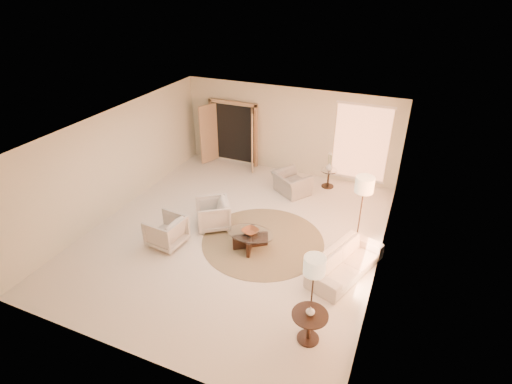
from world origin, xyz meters
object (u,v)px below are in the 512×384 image
at_px(coffee_table, 250,238).
at_px(floor_lamp_far, 314,269).
at_px(armchair_left, 213,213).
at_px(floor_lamp_near, 364,188).
at_px(armchair_right, 166,230).
at_px(sofa, 346,262).
at_px(side_table, 328,177).
at_px(bowl, 250,231).
at_px(end_vase, 310,311).
at_px(accent_chair, 292,180).
at_px(end_table, 309,322).
at_px(side_vase, 329,167).

bearing_deg(coffee_table, floor_lamp_far, -41.66).
height_order(armchair_left, floor_lamp_far, floor_lamp_far).
distance_m(armchair_left, coffee_table, 1.34).
height_order(armchair_left, floor_lamp_near, floor_lamp_near).
bearing_deg(armchair_right, sofa, 104.03).
distance_m(side_table, floor_lamp_near, 3.12).
bearing_deg(bowl, armchair_right, -161.04).
xyz_separation_m(armchair_right, end_vase, (4.00, -1.45, 0.29)).
relative_size(accent_chair, end_table, 1.53).
height_order(armchair_right, end_vase, armchair_right).
relative_size(accent_chair, floor_lamp_far, 0.62).
bearing_deg(end_vase, floor_lamp_far, 102.36).
height_order(end_vase, side_vase, side_vase).
relative_size(sofa, armchair_left, 2.43).
distance_m(floor_lamp_near, side_vase, 3.01).
distance_m(armchair_left, side_vase, 4.00).
height_order(armchair_left, accent_chair, accent_chair).
bearing_deg(side_table, floor_lamp_near, -61.94).
xyz_separation_m(end_table, floor_lamp_far, (-0.07, 0.33, 0.94)).
relative_size(sofa, floor_lamp_far, 1.27).
distance_m(accent_chair, floor_lamp_far, 5.20).
height_order(accent_chair, floor_lamp_far, floor_lamp_far).
xyz_separation_m(sofa, coffee_table, (-2.30, 0.03, -0.03)).
xyz_separation_m(armchair_right, side_vase, (2.89, 4.43, 0.27)).
xyz_separation_m(armchair_right, floor_lamp_near, (4.25, 1.88, 1.12)).
bearing_deg(armchair_right, accent_chair, 156.93).
bearing_deg(accent_chair, end_table, 146.45).
bearing_deg(side_vase, bowl, -104.30).
bearing_deg(armchair_right, end_table, 75.64).
distance_m(sofa, armchair_right, 4.28).
bearing_deg(end_vase, coffee_table, 134.43).
height_order(coffee_table, bowl, bowl).
relative_size(end_table, floor_lamp_far, 0.41).
distance_m(side_table, side_vase, 0.34).
bearing_deg(sofa, end_vase, -166.61).
bearing_deg(end_vase, bowl, 134.43).
bearing_deg(floor_lamp_far, armchair_left, 145.59).
height_order(end_table, end_vase, end_vase).
bearing_deg(bowl, floor_lamp_near, 27.73).
bearing_deg(floor_lamp_far, coffee_table, 138.34).
bearing_deg(accent_chair, floor_lamp_far, 147.08).
xyz_separation_m(sofa, side_table, (-1.34, 3.80, 0.05)).
bearing_deg(bowl, sofa, -0.79).
relative_size(accent_chair, side_vase, 4.30).
xyz_separation_m(coffee_table, side_vase, (0.96, 3.77, 0.42)).
bearing_deg(armchair_right, floor_lamp_far, 79.71).
distance_m(coffee_table, end_vase, 2.99).
xyz_separation_m(floor_lamp_near, floor_lamp_far, (-0.33, -3.00, -0.17)).
height_order(side_table, side_vase, side_vase).
xyz_separation_m(end_table, end_vase, (0.00, -0.00, 0.27)).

